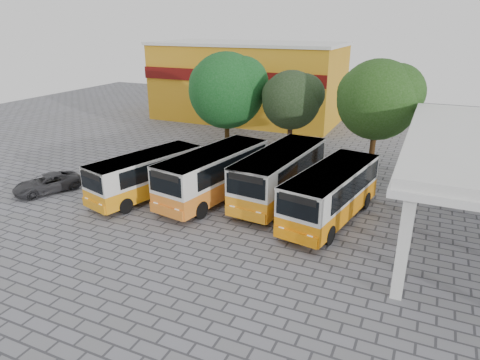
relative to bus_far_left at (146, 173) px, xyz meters
The scene contains 10 objects.
ground 7.90m from the bus_far_left, 15.15° to the right, with size 90.00×90.00×0.00m, color slate.
shophouse_block 24.36m from the bus_far_left, 98.37° to the left, with size 20.40×10.40×8.30m.
bus_far_left is the anchor object (origin of this frame).
bus_centre_left 4.22m from the bus_far_left, 19.91° to the left, with size 3.97×8.75×3.03m.
bus_centre_right 8.26m from the bus_far_left, 20.75° to the left, with size 3.43×8.80×3.10m.
bus_far_right 11.29m from the bus_far_left, ahead, with size 3.88×8.52×2.95m.
tree_left 12.56m from the bus_far_left, 91.08° to the left, with size 6.65×6.33×8.13m.
tree_middle 13.43m from the bus_far_left, 65.25° to the left, with size 4.83×4.60×6.91m.
tree_right 16.72m from the bus_far_left, 42.12° to the left, with size 5.90×5.62×8.06m.
parked_car 6.76m from the bus_far_left, 162.61° to the right, with size 1.90×4.12×1.14m, color #2F2E32.
Camera 1 is at (8.14, -18.26, 10.37)m, focal length 32.00 mm.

